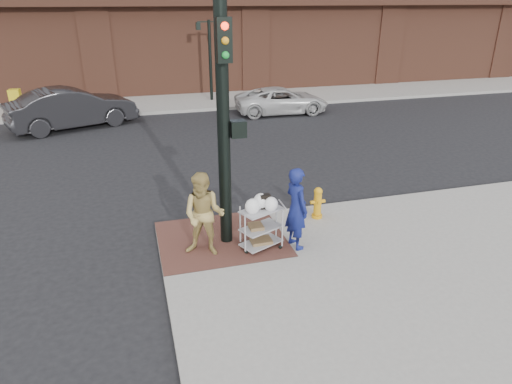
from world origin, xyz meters
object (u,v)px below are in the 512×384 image
object	(u,v)px
minivan_white	(282,101)
utility_cart	(261,224)
pedestrian_tan	(204,215)
lamp_post	(210,51)
sedan_dark	(72,108)
fire_hydrant	(318,202)
woman_blue	(296,208)
traffic_signal_pole	(225,124)

from	to	relation	value
minivan_white	utility_cart	bearing A→B (deg)	162.21
pedestrian_tan	utility_cart	xyz separation A→B (m)	(1.21, -0.06, -0.35)
lamp_post	pedestrian_tan	world-z (taller)	lamp_post
lamp_post	utility_cart	distance (m)	15.92
pedestrian_tan	sedan_dark	bearing A→B (deg)	130.72
pedestrian_tan	sedan_dark	xyz separation A→B (m)	(-3.57, 12.14, -0.20)
lamp_post	fire_hydrant	distance (m)	14.81
woman_blue	utility_cart	xyz separation A→B (m)	(-0.73, 0.15, -0.35)
fire_hydrant	woman_blue	bearing A→B (deg)	-130.60
minivan_white	fire_hydrant	bearing A→B (deg)	168.46
traffic_signal_pole	fire_hydrant	bearing A→B (deg)	13.21
woman_blue	pedestrian_tan	size ratio (longest dim) A/B	1.00
utility_cart	fire_hydrant	size ratio (longest dim) A/B	1.53
minivan_white	fire_hydrant	size ratio (longest dim) A/B	5.57
lamp_post	pedestrian_tan	bearing A→B (deg)	-101.03
lamp_post	woman_blue	bearing A→B (deg)	-94.00
utility_cart	traffic_signal_pole	bearing A→B (deg)	143.64
lamp_post	pedestrian_tan	size ratio (longest dim) A/B	2.21
traffic_signal_pole	pedestrian_tan	size ratio (longest dim) A/B	2.76
traffic_signal_pole	sedan_dark	xyz separation A→B (m)	(-4.14, 11.73, -1.97)
woman_blue	pedestrian_tan	distance (m)	1.95
traffic_signal_pole	sedan_dark	size ratio (longest dim) A/B	0.96
lamp_post	traffic_signal_pole	bearing A→B (deg)	-99.24
lamp_post	woman_blue	size ratio (longest dim) A/B	2.21
woman_blue	minivan_white	xyz separation A→B (m)	(3.89, 12.48, -0.44)
traffic_signal_pole	utility_cart	xyz separation A→B (m)	(0.64, -0.47, -2.13)
lamp_post	pedestrian_tan	distance (m)	16.00
pedestrian_tan	traffic_signal_pole	bearing A→B (deg)	59.80
sedan_dark	minivan_white	world-z (taller)	sedan_dark
woman_blue	sedan_dark	world-z (taller)	woman_blue
woman_blue	minivan_white	bearing A→B (deg)	-30.85
sedan_dark	fire_hydrant	bearing A→B (deg)	-170.80
traffic_signal_pole	sedan_dark	distance (m)	12.60
woman_blue	pedestrian_tan	bearing A→B (deg)	70.21
lamp_post	sedan_dark	distance (m)	7.69
pedestrian_tan	minivan_white	world-z (taller)	pedestrian_tan
lamp_post	pedestrian_tan	xyz separation A→B (m)	(-3.05, -15.63, -1.56)
traffic_signal_pole	fire_hydrant	xyz separation A→B (m)	(2.38, 0.56, -2.27)
woman_blue	minivan_white	world-z (taller)	woman_blue
fire_hydrant	traffic_signal_pole	bearing A→B (deg)	-166.79
traffic_signal_pole	sedan_dark	bearing A→B (deg)	109.45
traffic_signal_pole	utility_cart	bearing A→B (deg)	-36.36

